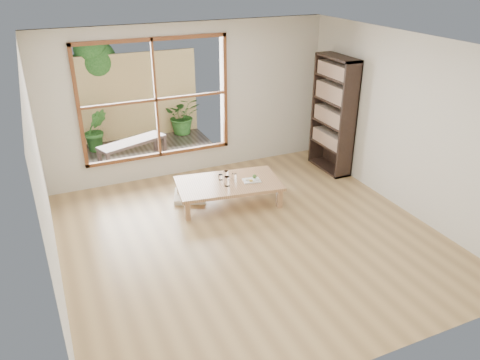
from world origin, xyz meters
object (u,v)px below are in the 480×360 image
(low_table, at_px, (228,185))
(bookshelf, at_px, (333,115))
(garden_bench, at_px, (132,144))
(food_tray, at_px, (252,179))

(low_table, bearing_deg, bookshelf, 20.31)
(low_table, relative_size, bookshelf, 0.84)
(low_table, distance_m, garden_bench, 2.42)
(low_table, relative_size, food_tray, 5.79)
(food_tray, bearing_deg, bookshelf, 27.65)
(bookshelf, distance_m, garden_bench, 3.71)
(food_tray, height_order, garden_bench, garden_bench)
(low_table, height_order, bookshelf, bookshelf)
(low_table, height_order, food_tray, food_tray)
(bookshelf, bearing_deg, food_tray, -162.90)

